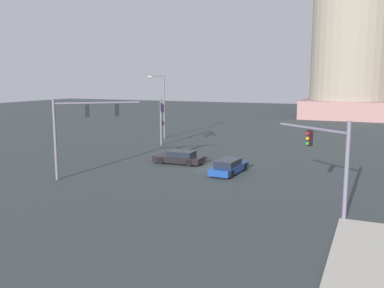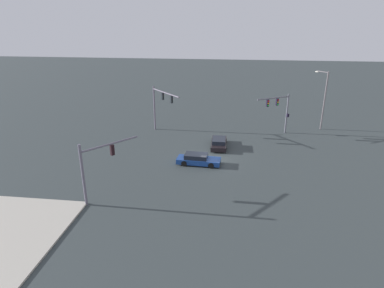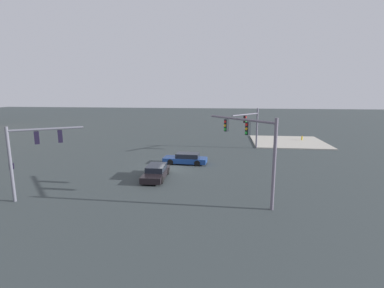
{
  "view_description": "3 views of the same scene",
  "coord_description": "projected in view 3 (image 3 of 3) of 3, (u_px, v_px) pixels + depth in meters",
  "views": [
    {
      "loc": [
        12.61,
        -34.09,
        7.88
      ],
      "look_at": [
        -2.08,
        -0.89,
        2.21
      ],
      "focal_mm": 39.31,
      "sensor_mm": 36.0,
      "label": 1
    },
    {
      "loc": [
        35.09,
        2.19,
        15.23
      ],
      "look_at": [
        -0.2,
        -2.23,
        1.73
      ],
      "focal_mm": 31.03,
      "sensor_mm": 36.0,
      "label": 2
    },
    {
      "loc": [
        -29.1,
        -5.57,
        8.11
      ],
      "look_at": [
        2.12,
        -1.96,
        2.14
      ],
      "focal_mm": 26.64,
      "sensor_mm": 36.0,
      "label": 3
    }
  ],
  "objects": [
    {
      "name": "ground_plane",
      "position": [
        172.0,
        167.0,
        30.54
      ],
      "size": [
        200.39,
        200.39,
        0.0
      ],
      "primitive_type": "plane",
      "color": "#333B3C"
    },
    {
      "name": "fire_hydrant_on_curb",
      "position": [
        302.0,
        138.0,
        45.93
      ],
      "size": [
        0.33,
        0.22,
        0.71
      ],
      "color": "gold",
      "rests_on": "sidewalk_corner"
    },
    {
      "name": "sidewalk_corner",
      "position": [
        288.0,
        142.0,
        44.83
      ],
      "size": [
        10.87,
        10.97,
        0.15
      ],
      "primitive_type": "cube",
      "color": "#AFAA9D",
      "rests_on": "ground"
    },
    {
      "name": "sedan_car_waiting_far",
      "position": [
        186.0,
        159.0,
        31.74
      ],
      "size": [
        2.06,
        4.9,
        1.21
      ],
      "rotation": [
        0.0,
        0.0,
        1.51
      ],
      "color": "navy",
      "rests_on": "ground"
    },
    {
      "name": "traffic_signal_cross_street",
      "position": [
        252.0,
        123.0,
        38.79
      ],
      "size": [
        4.58,
        3.74,
        5.62
      ],
      "rotation": [
        0.0,
        0.0,
        2.46
      ],
      "color": "slate",
      "rests_on": "ground"
    },
    {
      "name": "traffic_signal_opposite_side",
      "position": [
        30.0,
        149.0,
        20.91
      ],
      "size": [
        2.82,
        4.72,
        5.57
      ],
      "rotation": [
        0.0,
        0.0,
        -1.03
      ],
      "color": "slate",
      "rests_on": "ground"
    },
    {
      "name": "sedan_car_approaching",
      "position": [
        156.0,
        172.0,
        26.53
      ],
      "size": [
        4.67,
        1.99,
        1.21
      ],
      "rotation": [
        0.0,
        0.0,
        3.16
      ],
      "color": "black",
      "rests_on": "ground"
    },
    {
      "name": "traffic_signal_near_corner",
      "position": [
        254.0,
        142.0,
        20.26
      ],
      "size": [
        5.14,
        4.59,
        6.33
      ],
      "rotation": [
        0.0,
        0.0,
        0.73
      ],
      "color": "slate",
      "rests_on": "ground"
    }
  ]
}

